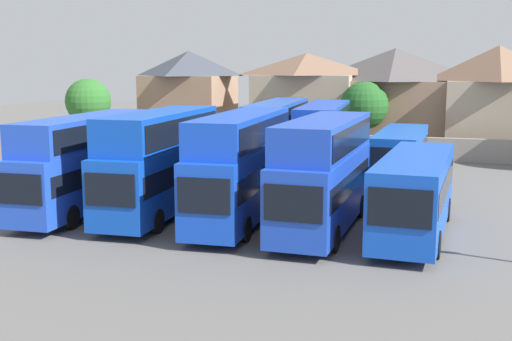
% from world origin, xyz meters
% --- Properties ---
extents(ground, '(140.00, 140.00, 0.00)m').
position_xyz_m(ground, '(0.00, 18.00, 0.00)').
color(ground, '#605E5B').
extents(depot_boundary_wall, '(56.00, 0.50, 1.80)m').
position_xyz_m(depot_boundary_wall, '(0.00, 23.08, 0.90)').
color(depot_boundary_wall, gray).
rests_on(depot_boundary_wall, ground).
extents(bus_1, '(2.85, 10.98, 4.82)m').
position_xyz_m(bus_1, '(-7.99, -0.04, 2.72)').
color(bus_1, blue).
rests_on(bus_1, ground).
extents(bus_2, '(3.06, 10.60, 5.10)m').
position_xyz_m(bus_2, '(-4.06, 0.30, 2.87)').
color(bus_2, blue).
rests_on(bus_2, ground).
extents(bus_3, '(3.03, 10.99, 5.09)m').
position_xyz_m(bus_3, '(0.12, 0.27, 2.86)').
color(bus_3, blue).
rests_on(bus_3, ground).
extents(bus_4, '(2.82, 10.12, 5.00)m').
position_xyz_m(bus_4, '(4.14, -0.30, 2.81)').
color(bus_4, blue).
rests_on(bus_4, ground).
extents(bus_5, '(3.04, 10.44, 3.50)m').
position_xyz_m(bus_5, '(8.10, 0.02, 2.00)').
color(bus_5, blue).
rests_on(bus_5, ground).
extents(bus_6, '(2.62, 11.49, 3.56)m').
position_xyz_m(bus_6, '(-5.52, 12.92, 2.03)').
color(bus_6, blue).
rests_on(bus_6, ground).
extents(bus_7, '(3.29, 12.12, 4.90)m').
position_xyz_m(bus_7, '(-1.71, 13.33, 2.76)').
color(bus_7, blue).
rests_on(bus_7, ground).
extents(bus_8, '(3.45, 12.10, 4.79)m').
position_xyz_m(bus_8, '(1.41, 13.32, 2.71)').
color(bus_8, blue).
rests_on(bus_8, ground).
extents(bus_9, '(2.84, 10.14, 3.30)m').
position_xyz_m(bus_9, '(6.46, 12.72, 1.89)').
color(bus_9, blue).
rests_on(bus_9, ground).
extents(house_terrace_left, '(7.74, 7.70, 8.62)m').
position_xyz_m(house_terrace_left, '(-14.77, 29.19, 4.40)').
color(house_terrace_left, '#9E7A60').
rests_on(house_terrace_left, ground).
extents(house_terrace_centre, '(9.16, 6.85, 8.37)m').
position_xyz_m(house_terrace_centre, '(-3.35, 29.12, 4.26)').
color(house_terrace_centre, tan).
rests_on(house_terrace_centre, ground).
extents(house_terrace_right, '(10.73, 7.78, 8.77)m').
position_xyz_m(house_terrace_right, '(4.38, 30.35, 4.48)').
color(house_terrace_right, '#9E7A60').
rests_on(house_terrace_right, ground).
extents(house_terrace_far_right, '(8.21, 7.12, 8.90)m').
position_xyz_m(house_terrace_far_right, '(12.80, 28.57, 4.54)').
color(house_terrace_far_right, tan).
rests_on(house_terrace_far_right, ground).
extents(tree_left_of_lot, '(3.83, 3.83, 6.18)m').
position_xyz_m(tree_left_of_lot, '(-20.17, 20.08, 4.24)').
color(tree_left_of_lot, brown).
rests_on(tree_left_of_lot, ground).
extents(tree_behind_wall, '(3.96, 3.96, 5.98)m').
position_xyz_m(tree_behind_wall, '(2.39, 25.58, 3.99)').
color(tree_behind_wall, brown).
rests_on(tree_behind_wall, ground).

